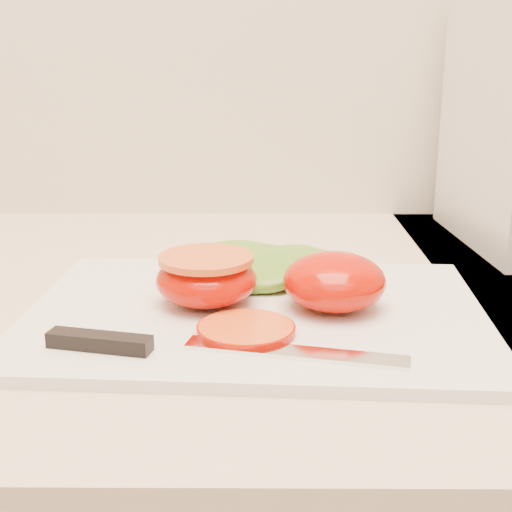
{
  "coord_description": "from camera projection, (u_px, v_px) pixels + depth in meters",
  "views": [
    {
      "loc": [
        -0.02,
        1.02,
        1.16
      ],
      "look_at": [
        -0.02,
        1.61,
        0.99
      ],
      "focal_mm": 50.0,
      "sensor_mm": 36.0,
      "label": 1
    }
  ],
  "objects": [
    {
      "name": "tomato_half_dome",
      "position": [
        334.0,
        281.0,
        0.61
      ],
      "size": [
        0.09,
        0.09,
        0.05
      ],
      "primitive_type": "ellipsoid",
      "color": "#CE0D00",
      "rests_on": "cutting_board"
    },
    {
      "name": "tomato_half_cut",
      "position": [
        206.0,
        278.0,
        0.62
      ],
      "size": [
        0.09,
        0.09,
        0.04
      ],
      "color": "#CE0D00",
      "rests_on": "cutting_board"
    },
    {
      "name": "lettuce_leaf_1",
      "position": [
        295.0,
        266.0,
        0.7
      ],
      "size": [
        0.13,
        0.13,
        0.02
      ],
      "primitive_type": "ellipsoid",
      "rotation": [
        0.0,
        0.0,
        0.72
      ],
      "color": "#5B9728",
      "rests_on": "cutting_board"
    },
    {
      "name": "knife",
      "position": [
        176.0,
        346.0,
        0.53
      ],
      "size": [
        0.27,
        0.06,
        0.01
      ],
      "rotation": [
        0.0,
        0.0,
        -0.23
      ],
      "color": "silver",
      "rests_on": "cutting_board"
    },
    {
      "name": "lettuce_leaf_0",
      "position": [
        245.0,
        266.0,
        0.69
      ],
      "size": [
        0.17,
        0.15,
        0.03
      ],
      "primitive_type": "ellipsoid",
      "rotation": [
        0.0,
        0.0,
        -0.59
      ],
      "color": "#5B9728",
      "rests_on": "cutting_board"
    },
    {
      "name": "cutting_board",
      "position": [
        256.0,
        314.0,
        0.62
      ],
      "size": [
        0.41,
        0.31,
        0.01
      ],
      "primitive_type": "cube",
      "rotation": [
        0.0,
        0.0,
        -0.06
      ],
      "color": "white",
      "rests_on": "counter"
    },
    {
      "name": "tomato_slice_0",
      "position": [
        246.0,
        330.0,
        0.56
      ],
      "size": [
        0.08,
        0.08,
        0.01
      ],
      "primitive_type": "cylinder",
      "color": "orange",
      "rests_on": "cutting_board"
    }
  ]
}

